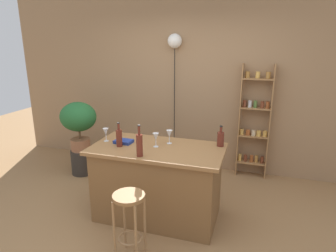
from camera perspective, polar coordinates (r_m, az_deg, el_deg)
ground at (r=3.53m, az=-3.66°, el=-19.42°), size 12.00×12.00×0.00m
back_wall at (r=4.79m, az=4.50°, el=8.25°), size 6.40×0.10×2.80m
kitchen_counter at (r=3.54m, az=-2.02°, el=-10.85°), size 1.52×0.81×0.88m
bar_stool at (r=2.90m, az=-7.55°, el=-16.34°), size 0.30×0.30×0.69m
spice_shelf at (r=4.62m, az=16.45°, el=0.74°), size 0.46×0.16×1.75m
plant_stool at (r=4.93m, az=-16.39°, el=-6.66°), size 0.34×0.34×0.40m
potted_plant at (r=4.71m, az=-17.05°, el=1.14°), size 0.57×0.51×0.77m
bottle_sauce_amber at (r=3.41m, az=-9.51°, el=-2.22°), size 0.07×0.07×0.28m
bottle_vinegar at (r=3.43m, az=10.21°, el=-2.43°), size 0.08×0.08×0.24m
bottle_spirits_clear at (r=3.08m, az=-5.58°, el=-3.61°), size 0.07×0.07×0.34m
wine_glass_left at (r=3.45m, az=0.26°, el=-1.58°), size 0.07×0.07×0.16m
wine_glass_center at (r=3.61m, az=-12.04°, el=-1.14°), size 0.07×0.07×0.16m
wine_glass_right at (r=3.35m, az=-2.39°, el=-2.16°), size 0.07×0.07×0.16m
cookbook at (r=3.54m, az=-8.65°, el=-2.99°), size 0.22×0.16×0.03m
pendant_globe_light at (r=4.70m, az=1.32°, el=15.92°), size 0.22×0.22×2.17m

